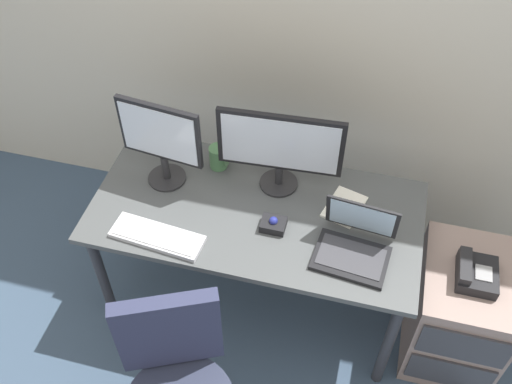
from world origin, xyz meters
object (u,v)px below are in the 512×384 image
object	(u,v)px
trackball_mouse	(273,224)
coffee_mug	(219,157)
file_cabinet	(457,311)
laptop	(355,243)
monitor_main	(280,147)
desk_phone	(475,273)
paper_notepad	(344,207)
keyboard	(157,236)
monitor_side	(161,139)

from	to	relation	value
trackball_mouse	coffee_mug	world-z (taller)	coffee_mug
file_cabinet	laptop	xyz separation A→B (m)	(-0.53, -0.09, 0.46)
monitor_main	file_cabinet	bearing A→B (deg)	-12.95
file_cabinet	desk_phone	world-z (taller)	desk_phone
trackball_mouse	paper_notepad	world-z (taller)	trackball_mouse
keyboard	monitor_main	bearing A→B (deg)	45.46
laptop	coffee_mug	bearing A→B (deg)	153.76
trackball_mouse	file_cabinet	bearing A→B (deg)	2.97
laptop	desk_phone	bearing A→B (deg)	7.46
keyboard	trackball_mouse	xyz separation A→B (m)	(0.47, 0.18, 0.01)
paper_notepad	keyboard	bearing A→B (deg)	-153.59
trackball_mouse	laptop	bearing A→B (deg)	-6.16
monitor_side	file_cabinet	bearing A→B (deg)	-4.56
desk_phone	coffee_mug	world-z (taller)	coffee_mug
monitor_main	monitor_side	bearing A→B (deg)	-169.33
coffee_mug	file_cabinet	bearing A→B (deg)	-11.93
trackball_mouse	coffee_mug	xyz separation A→B (m)	(-0.34, 0.31, 0.04)
keyboard	laptop	size ratio (longest dim) A/B	1.25
laptop	trackball_mouse	xyz separation A→B (m)	(-0.36, 0.04, -0.03)
paper_notepad	file_cabinet	bearing A→B (deg)	-13.60
monitor_main	laptop	size ratio (longest dim) A/B	1.68
monitor_main	laptop	xyz separation A→B (m)	(0.40, -0.30, -0.19)
desk_phone	monitor_side	xyz separation A→B (m)	(-1.45, 0.13, 0.33)
desk_phone	paper_notepad	bearing A→B (deg)	164.75
file_cabinet	monitor_main	xyz separation A→B (m)	(-0.93, 0.21, 0.65)
paper_notepad	monitor_side	bearing A→B (deg)	-177.88
desk_phone	paper_notepad	size ratio (longest dim) A/B	0.96
monitor_side	paper_notepad	world-z (taller)	monitor_side
desk_phone	monitor_side	bearing A→B (deg)	174.77
coffee_mug	desk_phone	bearing A→B (deg)	-12.74
trackball_mouse	coffee_mug	distance (m)	0.46
file_cabinet	monitor_side	xyz separation A→B (m)	(-1.45, 0.12, 0.67)
desk_phone	coffee_mug	xyz separation A→B (m)	(-1.23, 0.28, 0.13)
paper_notepad	desk_phone	bearing A→B (deg)	-15.25
keyboard	desk_phone	bearing A→B (deg)	8.95
monitor_main	trackball_mouse	world-z (taller)	monitor_main
trackball_mouse	coffee_mug	bearing A→B (deg)	138.04
keyboard	monitor_side	bearing A→B (deg)	103.63
trackball_mouse	monitor_main	bearing A→B (deg)	97.91
monitor_side	keyboard	world-z (taller)	monitor_side
desk_phone	coffee_mug	size ratio (longest dim) A/B	1.69
paper_notepad	coffee_mug	bearing A→B (deg)	169.71
laptop	coffee_mug	world-z (taller)	laptop
trackball_mouse	coffee_mug	size ratio (longest dim) A/B	0.93
monitor_side	trackball_mouse	bearing A→B (deg)	-16.21
laptop	trackball_mouse	bearing A→B (deg)	173.84
trackball_mouse	paper_notepad	distance (m)	0.35
monitor_main	trackball_mouse	bearing A→B (deg)	-82.09
monitor_side	laptop	world-z (taller)	monitor_side
file_cabinet	desk_phone	size ratio (longest dim) A/B	3.02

